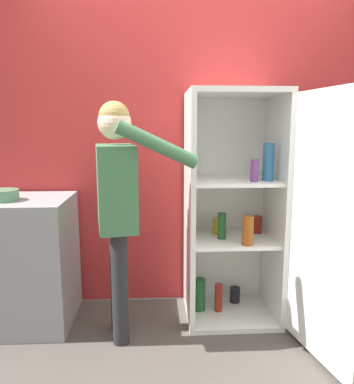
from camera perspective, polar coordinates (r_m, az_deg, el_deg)
ground_plane at (r=2.39m, az=5.41°, el=-25.40°), size 12.00×12.00×0.00m
wall_back at (r=2.93m, az=2.89°, el=7.79°), size 7.00×0.06×2.55m
refrigerator at (r=2.63m, az=10.95°, el=-3.04°), size 0.82×1.20×1.63m
person at (r=2.38m, az=-9.02°, el=-0.12°), size 0.65×0.53×1.54m
counter at (r=2.90m, az=-23.45°, el=-9.72°), size 0.78×0.60×0.90m
bowl at (r=2.73m, az=-25.04°, el=-0.44°), size 0.21×0.21×0.07m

